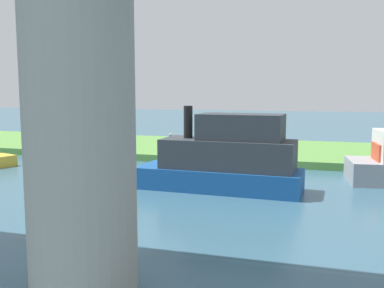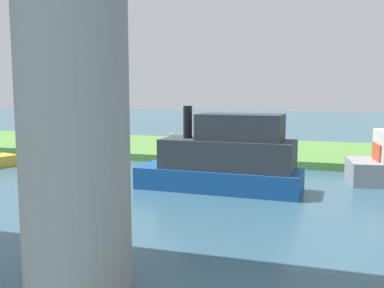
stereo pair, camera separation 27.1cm
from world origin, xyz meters
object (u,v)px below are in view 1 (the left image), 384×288
object	(u,v)px
bridge_pylon	(79,90)
motorboat_red	(225,159)
mooring_post	(207,149)
person_on_bank	(171,142)

from	to	relation	value
bridge_pylon	motorboat_red	size ratio (longest dim) A/B	1.20
bridge_pylon	mooring_post	world-z (taller)	bridge_pylon
bridge_pylon	person_on_bank	bearing A→B (deg)	-76.36
bridge_pylon	person_on_bank	world-z (taller)	bridge_pylon
mooring_post	motorboat_red	xyz separation A→B (m)	(-3.07, 8.05, 0.64)
mooring_post	person_on_bank	bearing A→B (deg)	-12.34
bridge_pylon	mooring_post	distance (m)	20.33
bridge_pylon	person_on_bank	xyz separation A→B (m)	(4.96, -20.44, -3.76)
mooring_post	motorboat_red	size ratio (longest dim) A/B	0.10
bridge_pylon	mooring_post	bearing A→B (deg)	-84.00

